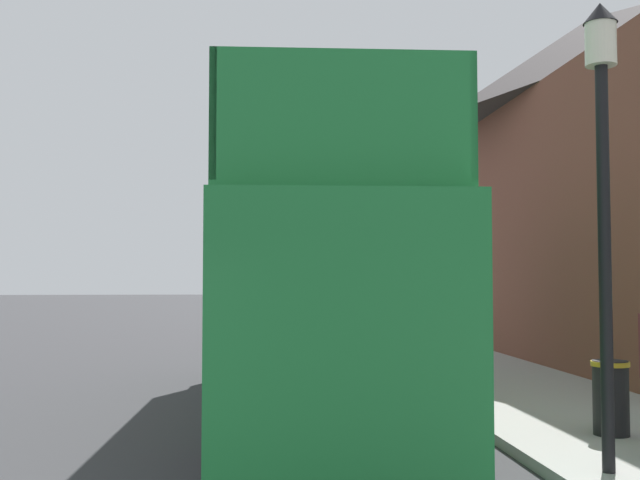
% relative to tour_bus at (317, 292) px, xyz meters
% --- Properties ---
extents(ground_plane, '(144.00, 144.00, 0.00)m').
position_rel_tour_bus_xyz_m(ground_plane, '(-2.88, 12.48, -1.89)').
color(ground_plane, '#333335').
extents(sidewalk, '(3.51, 108.00, 0.14)m').
position_rel_tour_bus_xyz_m(sidewalk, '(3.78, 9.48, -1.82)').
color(sidewalk, '#999993').
rests_on(sidewalk, ground_plane).
extents(brick_terrace_rear, '(6.00, 17.85, 9.47)m').
position_rel_tour_bus_xyz_m(brick_terrace_rear, '(8.54, 8.16, 2.85)').
color(brick_terrace_rear, brown).
rests_on(brick_terrace_rear, ground_plane).
extents(tour_bus, '(2.94, 10.73, 4.25)m').
position_rel_tour_bus_xyz_m(tour_bus, '(0.00, 0.00, 0.00)').
color(tour_bus, '#1E7A38').
rests_on(tour_bus, ground_plane).
extents(parked_car_ahead_of_bus, '(1.98, 4.66, 1.31)m').
position_rel_tour_bus_xyz_m(parked_car_ahead_of_bus, '(0.90, 7.90, -1.26)').
color(parked_car_ahead_of_bus, black).
rests_on(parked_car_ahead_of_bus, ground_plane).
extents(lamp_post_nearest, '(0.35, 0.35, 4.86)m').
position_rel_tour_bus_xyz_m(lamp_post_nearest, '(2.57, -4.45, 1.59)').
color(lamp_post_nearest, black).
rests_on(lamp_post_nearest, sidewalk).
extents(lamp_post_second, '(0.35, 0.35, 4.66)m').
position_rel_tour_bus_xyz_m(lamp_post_second, '(2.63, 5.24, 1.47)').
color(lamp_post_second, black).
rests_on(lamp_post_second, sidewalk).
extents(litter_bin, '(0.48, 0.48, 0.93)m').
position_rel_tour_bus_xyz_m(litter_bin, '(3.47, -2.72, -1.25)').
color(litter_bin, black).
rests_on(litter_bin, sidewalk).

